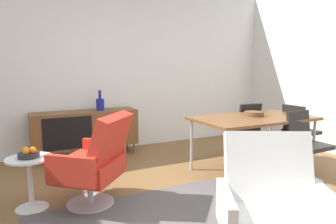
{
  "coord_description": "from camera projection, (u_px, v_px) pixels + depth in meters",
  "views": [
    {
      "loc": [
        -1.4,
        -2.45,
        1.39
      ],
      "look_at": [
        0.14,
        0.6,
        0.89
      ],
      "focal_mm": 32.33,
      "sensor_mm": 36.0,
      "label": 1
    }
  ],
  "objects": [
    {
      "name": "armchair_black_shell",
      "position": [
        274.0,
        207.0,
        2.02
      ],
      "size": [
        0.88,
        0.86,
        0.95
      ],
      "color": "silver",
      "rests_on": "ground_plane"
    },
    {
      "name": "wooden_bowl_on_table",
      "position": [
        254.0,
        114.0,
        4.11
      ],
      "size": [
        0.26,
        0.26,
        0.06
      ],
      "primitive_type": "cylinder",
      "color": "brown",
      "rests_on": "dining_table"
    },
    {
      "name": "vase_cobalt",
      "position": [
        100.0,
        104.0,
        4.81
      ],
      "size": [
        0.13,
        0.13,
        0.32
      ],
      "color": "navy",
      "rests_on": "sideboard"
    },
    {
      "name": "dining_chair_front_right",
      "position": [
        306.0,
        143.0,
        3.73
      ],
      "size": [
        0.41,
        0.44,
        0.86
      ],
      "color": "black",
      "rests_on": "ground_plane"
    },
    {
      "name": "sideboard",
      "position": [
        85.0,
        129.0,
        4.75
      ],
      "size": [
        1.6,
        0.45,
        0.72
      ],
      "color": "brown",
      "rests_on": "ground_plane"
    },
    {
      "name": "side_table_round",
      "position": [
        30.0,
        177.0,
        2.99
      ],
      "size": [
        0.44,
        0.44,
        0.52
      ],
      "color": "white",
      "rests_on": "ground_plane"
    },
    {
      "name": "ground_plane",
      "position": [
        183.0,
        210.0,
        2.99
      ],
      "size": [
        8.32,
        8.32,
        0.0
      ],
      "primitive_type": "plane",
      "color": "brown"
    },
    {
      "name": "dining_table",
      "position": [
        253.0,
        120.0,
        4.03
      ],
      "size": [
        1.6,
        0.9,
        0.74
      ],
      "color": "brown",
      "rests_on": "ground_plane"
    },
    {
      "name": "dining_chair_far_end",
      "position": [
        299.0,
        131.0,
        4.46
      ],
      "size": [
        0.43,
        0.41,
        0.86
      ],
      "color": "black",
      "rests_on": "ground_plane"
    },
    {
      "name": "wall_back",
      "position": [
        107.0,
        67.0,
        5.08
      ],
      "size": [
        6.8,
        0.12,
        2.8
      ],
      "primitive_type": "cube",
      "color": "white",
      "rests_on": "ground_plane"
    },
    {
      "name": "fruit_bowl",
      "position": [
        28.0,
        154.0,
        2.95
      ],
      "size": [
        0.2,
        0.2,
        0.11
      ],
      "color": "#262628",
      "rests_on": "side_table_round"
    },
    {
      "name": "lounge_chair_red",
      "position": [
        95.0,
        160.0,
        3.04
      ],
      "size": [
        0.91,
        0.91,
        0.95
      ],
      "color": "red",
      "rests_on": "ground_plane"
    },
    {
      "name": "dining_chair_back_right",
      "position": [
        244.0,
        127.0,
        4.71
      ],
      "size": [
        0.43,
        0.45,
        0.86
      ],
      "color": "black",
      "rests_on": "ground_plane"
    }
  ]
}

